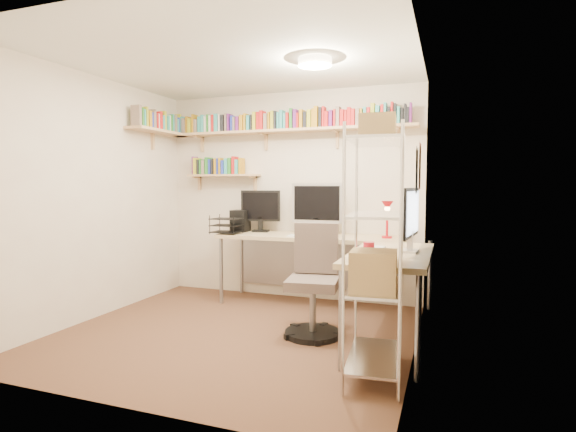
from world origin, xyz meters
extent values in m
plane|color=#4C3020|center=(0.00, 0.00, 0.00)|extent=(3.20, 3.20, 0.00)
cube|color=beige|center=(0.00, 1.50, 1.25)|extent=(3.20, 0.04, 2.50)
cube|color=beige|center=(-1.60, 0.00, 1.25)|extent=(0.04, 3.00, 2.50)
cube|color=beige|center=(1.60, 0.00, 1.25)|extent=(0.04, 3.00, 2.50)
cube|color=beige|center=(0.00, -1.50, 1.25)|extent=(3.20, 0.04, 2.50)
cube|color=white|center=(0.00, 0.00, 2.50)|extent=(3.20, 3.00, 0.04)
cube|color=silver|center=(1.59, 0.55, 1.55)|extent=(0.01, 0.30, 0.42)
cube|color=white|center=(1.59, 0.15, 1.50)|extent=(0.01, 0.28, 0.38)
cylinder|color=#FFEAC6|center=(0.70, 0.20, 2.46)|extent=(0.30, 0.30, 0.06)
cube|color=tan|center=(0.00, 1.38, 2.02)|extent=(3.05, 0.25, 0.03)
cube|color=tan|center=(-1.48, 0.95, 2.02)|extent=(0.25, 1.00, 0.03)
cube|color=tan|center=(-0.85, 1.40, 1.50)|extent=(0.95, 0.20, 0.02)
cube|color=tan|center=(-1.20, 1.44, 1.95)|extent=(0.03, 0.20, 0.20)
cube|color=tan|center=(-0.30, 1.44, 1.95)|extent=(0.03, 0.20, 0.20)
cube|color=tan|center=(0.60, 1.44, 1.95)|extent=(0.03, 0.20, 0.20)
cube|color=tan|center=(1.30, 1.44, 1.95)|extent=(0.03, 0.20, 0.20)
cube|color=#2A7E2A|center=(-1.47, 1.38, 2.15)|extent=(0.03, 0.15, 0.23)
cube|color=teal|center=(-1.42, 1.38, 2.14)|extent=(0.04, 0.13, 0.22)
cube|color=#826D5E|center=(-1.38, 1.38, 2.13)|extent=(0.04, 0.15, 0.19)
cube|color=#B98415|center=(-1.33, 1.38, 2.14)|extent=(0.03, 0.11, 0.21)
cube|color=gold|center=(-1.29, 1.38, 2.13)|extent=(0.04, 0.15, 0.19)
cube|color=#B98415|center=(-1.24, 1.38, 2.15)|extent=(0.03, 0.13, 0.24)
cube|color=#826D5E|center=(-1.21, 1.38, 2.12)|extent=(0.04, 0.13, 0.17)
cube|color=teal|center=(-1.15, 1.38, 2.14)|extent=(0.04, 0.13, 0.20)
cube|color=teal|center=(-1.11, 1.38, 2.15)|extent=(0.03, 0.15, 0.22)
cube|color=beige|center=(-1.07, 1.38, 2.14)|extent=(0.03, 0.11, 0.21)
cube|color=#2A7E2A|center=(-1.03, 1.38, 2.15)|extent=(0.03, 0.13, 0.22)
cube|color=beige|center=(-0.99, 1.38, 2.14)|extent=(0.02, 0.15, 0.21)
cube|color=red|center=(-0.96, 1.38, 2.14)|extent=(0.03, 0.12, 0.22)
cube|color=teal|center=(-0.91, 1.38, 2.15)|extent=(0.04, 0.14, 0.23)
cube|color=beige|center=(-0.87, 1.38, 2.14)|extent=(0.02, 0.12, 0.22)
cube|color=black|center=(-0.83, 1.38, 2.14)|extent=(0.04, 0.12, 0.21)
cube|color=#826D5E|center=(-0.78, 1.38, 2.15)|extent=(0.03, 0.12, 0.22)
cube|color=#681E73|center=(-0.74, 1.38, 2.14)|extent=(0.02, 0.14, 0.22)
cube|color=#2335B4|center=(-0.70, 1.38, 2.13)|extent=(0.03, 0.11, 0.19)
cube|color=#826D5E|center=(-0.66, 1.38, 2.12)|extent=(0.03, 0.14, 0.18)
cube|color=#681E73|center=(-0.62, 1.38, 2.12)|extent=(0.04, 0.14, 0.18)
cube|color=#B98415|center=(-0.56, 1.38, 2.13)|extent=(0.04, 0.14, 0.20)
cube|color=#B98415|center=(-0.52, 1.38, 2.14)|extent=(0.03, 0.13, 0.21)
cube|color=teal|center=(-0.48, 1.38, 2.13)|extent=(0.04, 0.11, 0.19)
cube|color=black|center=(-0.43, 1.38, 2.13)|extent=(0.02, 0.11, 0.19)
cube|color=gold|center=(-0.39, 1.38, 2.15)|extent=(0.04, 0.13, 0.22)
cube|color=red|center=(-0.34, 1.38, 2.14)|extent=(0.04, 0.12, 0.22)
cube|color=red|center=(-0.30, 1.38, 2.15)|extent=(0.04, 0.13, 0.23)
cube|color=#826D5E|center=(-0.25, 1.38, 2.13)|extent=(0.04, 0.13, 0.19)
cube|color=#B98415|center=(-0.20, 1.38, 2.14)|extent=(0.02, 0.12, 0.21)
cube|color=gold|center=(-0.16, 1.38, 2.15)|extent=(0.04, 0.12, 0.22)
cube|color=black|center=(-0.12, 1.38, 2.14)|extent=(0.03, 0.14, 0.22)
cube|color=teal|center=(-0.09, 1.38, 2.14)|extent=(0.03, 0.11, 0.20)
cube|color=teal|center=(-0.05, 1.38, 2.15)|extent=(0.04, 0.12, 0.23)
cube|color=teal|center=(0.00, 1.38, 2.13)|extent=(0.03, 0.12, 0.19)
cube|color=red|center=(0.03, 1.38, 2.13)|extent=(0.03, 0.14, 0.19)
cube|color=#2A7E2A|center=(0.08, 1.38, 2.15)|extent=(0.03, 0.14, 0.24)
cube|color=#681E73|center=(0.13, 1.38, 2.15)|extent=(0.04, 0.14, 0.22)
cube|color=red|center=(0.16, 1.38, 2.12)|extent=(0.02, 0.14, 0.18)
cube|color=#B98415|center=(0.20, 1.38, 2.14)|extent=(0.04, 0.15, 0.22)
cube|color=black|center=(0.25, 1.38, 2.13)|extent=(0.04, 0.14, 0.19)
cube|color=gold|center=(0.30, 1.38, 2.14)|extent=(0.04, 0.13, 0.21)
cube|color=#B98415|center=(0.34, 1.38, 2.15)|extent=(0.03, 0.12, 0.22)
cube|color=#B98415|center=(0.38, 1.38, 2.16)|extent=(0.04, 0.15, 0.24)
cube|color=black|center=(0.43, 1.38, 2.15)|extent=(0.03, 0.12, 0.23)
cube|color=red|center=(0.47, 1.38, 2.16)|extent=(0.02, 0.12, 0.24)
cube|color=red|center=(0.50, 1.38, 2.13)|extent=(0.04, 0.13, 0.18)
cube|color=#681E73|center=(0.56, 1.38, 2.13)|extent=(0.04, 0.12, 0.19)
cube|color=red|center=(0.60, 1.38, 2.13)|extent=(0.02, 0.13, 0.20)
cube|color=#826D5E|center=(0.64, 1.38, 2.15)|extent=(0.04, 0.12, 0.23)
cube|color=red|center=(0.69, 1.38, 2.13)|extent=(0.04, 0.12, 0.19)
cube|color=red|center=(0.73, 1.38, 2.13)|extent=(0.03, 0.12, 0.19)
cube|color=red|center=(0.76, 1.38, 2.14)|extent=(0.04, 0.12, 0.21)
cube|color=red|center=(0.81, 1.38, 2.13)|extent=(0.04, 0.12, 0.19)
cube|color=#826D5E|center=(0.86, 1.38, 2.13)|extent=(0.04, 0.13, 0.19)
cube|color=#B98415|center=(0.90, 1.38, 2.13)|extent=(0.02, 0.14, 0.19)
cube|color=teal|center=(0.94, 1.38, 2.14)|extent=(0.03, 0.11, 0.21)
cube|color=red|center=(0.98, 1.38, 2.13)|extent=(0.03, 0.14, 0.20)
cube|color=gold|center=(1.03, 1.38, 2.16)|extent=(0.04, 0.12, 0.24)
cube|color=teal|center=(1.08, 1.38, 2.14)|extent=(0.04, 0.15, 0.21)
cube|color=red|center=(1.13, 1.38, 2.14)|extent=(0.03, 0.15, 0.22)
cube|color=teal|center=(1.17, 1.38, 2.15)|extent=(0.03, 0.15, 0.24)
cube|color=black|center=(1.21, 1.38, 2.13)|extent=(0.02, 0.14, 0.18)
cube|color=red|center=(1.24, 1.38, 2.16)|extent=(0.02, 0.12, 0.24)
cube|color=black|center=(1.27, 1.38, 2.15)|extent=(0.03, 0.13, 0.22)
cube|color=teal|center=(1.31, 1.38, 2.13)|extent=(0.03, 0.15, 0.19)
cube|color=black|center=(1.34, 1.38, 2.12)|extent=(0.03, 0.11, 0.17)
cube|color=black|center=(1.38, 1.38, 2.14)|extent=(0.02, 0.12, 0.21)
cube|color=black|center=(1.41, 1.38, 2.12)|extent=(0.03, 0.13, 0.18)
cube|color=#681E73|center=(1.43, 1.38, 2.15)|extent=(0.02, 0.12, 0.22)
cube|color=#826D5E|center=(-1.48, 0.52, 2.15)|extent=(0.12, 0.04, 0.24)
cube|color=#2A7E2A|center=(-1.48, 0.57, 2.14)|extent=(0.12, 0.03, 0.21)
cube|color=teal|center=(-1.48, 0.61, 2.13)|extent=(0.12, 0.03, 0.20)
cube|color=gold|center=(-1.48, 0.64, 2.15)|extent=(0.13, 0.03, 0.23)
cube|color=#B98415|center=(-1.48, 0.69, 2.13)|extent=(0.15, 0.04, 0.19)
cube|color=#2335B4|center=(-1.48, 0.73, 2.13)|extent=(0.14, 0.03, 0.18)
cube|color=#826D5E|center=(-1.48, 0.76, 2.13)|extent=(0.14, 0.02, 0.20)
cube|color=#826D5E|center=(-1.48, 0.79, 2.15)|extent=(0.14, 0.02, 0.23)
cube|color=red|center=(-1.48, 0.83, 2.13)|extent=(0.14, 0.03, 0.19)
cube|color=beige|center=(-1.48, 0.86, 2.13)|extent=(0.11, 0.03, 0.19)
cube|color=red|center=(-1.48, 0.91, 2.14)|extent=(0.13, 0.04, 0.22)
cube|color=teal|center=(-1.48, 0.96, 2.13)|extent=(0.12, 0.04, 0.18)
cube|color=gold|center=(-1.48, 1.00, 2.15)|extent=(0.11, 0.04, 0.24)
cube|color=teal|center=(-1.48, 1.04, 2.13)|extent=(0.15, 0.03, 0.18)
cube|color=beige|center=(-1.48, 1.09, 2.14)|extent=(0.12, 0.03, 0.20)
cube|color=#2A7E2A|center=(-1.48, 1.12, 2.14)|extent=(0.13, 0.03, 0.21)
cube|color=teal|center=(-1.48, 1.17, 2.15)|extent=(0.12, 0.03, 0.22)
cube|color=#826D5E|center=(-1.48, 1.21, 2.14)|extent=(0.14, 0.04, 0.22)
cube|color=teal|center=(-1.48, 1.25, 2.12)|extent=(0.14, 0.03, 0.18)
cube|color=#2335B4|center=(-1.48, 1.29, 2.13)|extent=(0.12, 0.03, 0.20)
cube|color=gold|center=(-1.48, 1.32, 2.16)|extent=(0.11, 0.03, 0.25)
cube|color=black|center=(-1.48, 1.36, 2.13)|extent=(0.12, 0.03, 0.20)
cube|color=#681E73|center=(-1.27, 1.40, 1.63)|extent=(0.02, 0.12, 0.23)
cube|color=gold|center=(-1.23, 1.40, 1.62)|extent=(0.04, 0.15, 0.21)
cube|color=black|center=(-1.19, 1.40, 1.61)|extent=(0.03, 0.13, 0.19)
cube|color=#2A7E2A|center=(-1.15, 1.40, 1.61)|extent=(0.02, 0.14, 0.19)
cube|color=#826D5E|center=(-1.11, 1.40, 1.60)|extent=(0.04, 0.15, 0.18)
cube|color=#2A7E2A|center=(-1.06, 1.40, 1.62)|extent=(0.04, 0.15, 0.22)
cube|color=#2335B4|center=(-1.02, 1.40, 1.61)|extent=(0.03, 0.13, 0.19)
cube|color=black|center=(-0.99, 1.40, 1.61)|extent=(0.03, 0.13, 0.19)
cube|color=#B98415|center=(-0.94, 1.40, 1.61)|extent=(0.03, 0.13, 0.20)
cube|color=#2335B4|center=(-0.91, 1.40, 1.61)|extent=(0.02, 0.12, 0.20)
cube|color=#B98415|center=(-0.88, 1.40, 1.62)|extent=(0.02, 0.15, 0.21)
cube|color=#2335B4|center=(-0.84, 1.40, 1.60)|extent=(0.03, 0.14, 0.17)
cube|color=teal|center=(-0.79, 1.40, 1.61)|extent=(0.04, 0.13, 0.20)
cube|color=#2A7E2A|center=(-0.74, 1.40, 1.61)|extent=(0.04, 0.13, 0.20)
cube|color=red|center=(-0.69, 1.40, 1.62)|extent=(0.04, 0.12, 0.22)
cube|color=teal|center=(-0.64, 1.40, 1.60)|extent=(0.04, 0.14, 0.18)
cube|color=#B98415|center=(-0.60, 1.40, 1.61)|extent=(0.04, 0.11, 0.20)
cube|color=#D2BE88|center=(0.35, 1.18, 0.79)|extent=(2.08, 0.66, 0.04)
cube|color=#D2BE88|center=(1.39, 0.16, 0.79)|extent=(0.66, 1.42, 0.04)
cylinder|color=gray|center=(-0.63, 0.91, 0.38)|extent=(0.04, 0.04, 0.77)
cylinder|color=gray|center=(-0.63, 1.45, 0.38)|extent=(0.04, 0.04, 0.77)
cylinder|color=gray|center=(1.66, 1.45, 0.38)|extent=(0.04, 0.04, 0.77)
cylinder|color=gray|center=(1.12, -0.49, 0.38)|extent=(0.04, 0.04, 0.77)
cylinder|color=gray|center=(1.66, -0.49, 0.38)|extent=(0.04, 0.04, 0.77)
cube|color=gray|center=(0.35, 1.46, 0.44)|extent=(1.97, 0.02, 0.60)
cube|color=silver|center=(0.40, 1.31, 1.17)|extent=(0.60, 0.03, 0.46)
cube|color=black|center=(0.40, 1.29, 1.17)|extent=(0.54, 0.00, 0.40)
cube|color=black|center=(-0.31, 1.31, 1.13)|extent=(0.48, 0.03, 0.37)
cube|color=black|center=(1.54, 0.22, 1.15)|extent=(0.03, 0.63, 0.42)
cube|color=white|center=(1.52, 0.22, 1.15)|extent=(0.00, 0.57, 0.36)
cube|color=white|center=(0.40, 0.98, 0.82)|extent=(0.46, 0.14, 0.02)
cube|color=white|center=(1.22, 0.22, 0.82)|extent=(0.14, 0.44, 0.02)
cylinder|color=#AE0E17|center=(1.22, 1.18, 0.82)|extent=(0.11, 0.11, 0.02)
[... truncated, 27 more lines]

